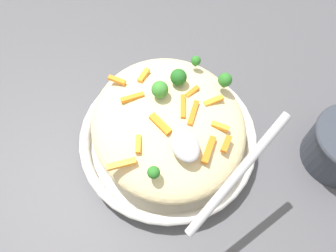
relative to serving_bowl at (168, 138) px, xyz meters
name	(u,v)px	position (x,y,z in m)	size (l,w,h in m)	color
ground_plane	(168,144)	(0.00, 0.00, -0.02)	(2.40, 2.40, 0.00)	#4C4C51
serving_bowl	(168,138)	(0.00, 0.00, 0.00)	(0.31, 0.31, 0.04)	white
pasta_mound	(168,124)	(0.00, 0.00, 0.05)	(0.27, 0.25, 0.08)	beige
carrot_piece_0	(193,113)	(0.02, 0.03, 0.09)	(0.04, 0.01, 0.01)	orange
carrot_piece_1	(182,105)	(0.00, 0.02, 0.09)	(0.04, 0.01, 0.01)	orange
carrot_piece_2	(160,124)	(0.02, -0.02, 0.09)	(0.04, 0.01, 0.01)	orange
carrot_piece_3	(226,144)	(0.08, 0.06, 0.09)	(0.03, 0.01, 0.01)	orange
carrot_piece_4	(138,144)	(0.03, -0.06, 0.09)	(0.03, 0.01, 0.01)	orange
carrot_piece_5	(185,144)	(0.06, 0.00, 0.09)	(0.03, 0.01, 0.01)	orange
carrot_piece_6	(122,164)	(0.05, -0.09, 0.09)	(0.04, 0.01, 0.01)	orange
carrot_piece_7	(214,101)	(0.01, 0.07, 0.09)	(0.03, 0.01, 0.01)	orange
carrot_piece_8	(192,92)	(-0.02, 0.05, 0.09)	(0.03, 0.01, 0.01)	orange
carrot_piece_9	(132,98)	(-0.05, -0.04, 0.09)	(0.04, 0.01, 0.01)	orange
carrot_piece_10	(144,76)	(-0.08, -0.01, 0.09)	(0.03, 0.01, 0.01)	orange
carrot_piece_11	(220,126)	(0.05, 0.06, 0.09)	(0.03, 0.01, 0.01)	orange
carrot_piece_12	(117,80)	(-0.09, -0.05, 0.09)	(0.03, 0.01, 0.01)	orange
carrot_piece_13	(209,150)	(0.08, 0.03, 0.09)	(0.04, 0.01, 0.01)	orange
broccoli_floret_0	(225,80)	(-0.02, 0.10, 0.10)	(0.02, 0.02, 0.03)	#296820
broccoli_floret_1	(196,61)	(-0.07, 0.08, 0.09)	(0.02, 0.02, 0.02)	#296820
broccoli_floret_2	(160,90)	(-0.03, 0.00, 0.11)	(0.03, 0.03, 0.03)	#377928
broccoli_floret_3	(154,172)	(0.08, -0.06, 0.09)	(0.02, 0.02, 0.02)	#296820
broccoli_floret_4	(179,77)	(-0.05, 0.04, 0.10)	(0.03, 0.03, 0.03)	#205B1C
serving_spoon	(204,156)	(0.10, 0.01, 0.12)	(0.15, 0.17, 0.10)	#B7B7BC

